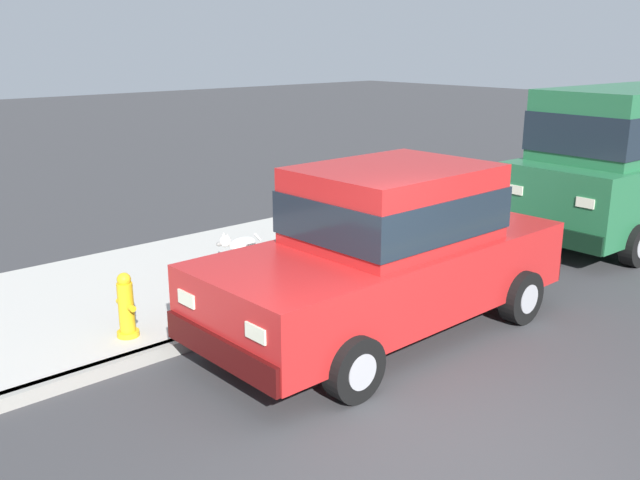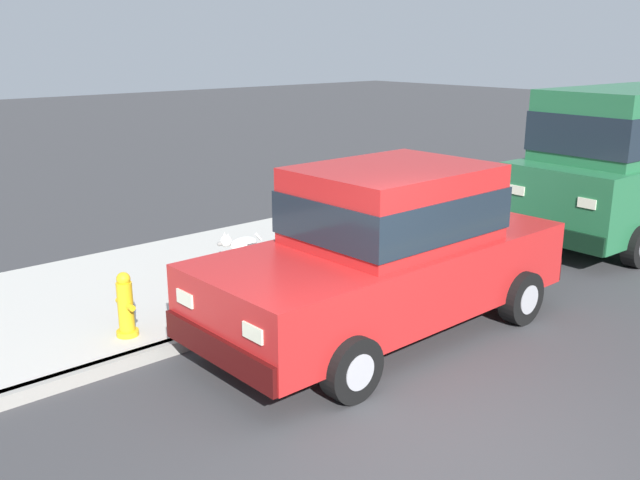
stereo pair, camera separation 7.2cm
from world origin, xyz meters
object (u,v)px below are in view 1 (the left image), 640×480
object	(u,v)px
car_green_van	(632,155)
dog_white	(239,244)
car_red_sedan	(389,249)
fire_hydrant	(126,307)

from	to	relation	value
car_green_van	dog_white	bearing A→B (deg)	-114.37
car_red_sedan	dog_white	size ratio (longest dim) A/B	6.11
car_green_van	fire_hydrant	size ratio (longest dim) A/B	6.85
dog_white	fire_hydrant	bearing A→B (deg)	-61.39
car_red_sedan	fire_hydrant	size ratio (longest dim) A/B	6.36
car_red_sedan	car_green_van	world-z (taller)	car_green_van
dog_white	car_red_sedan	bearing A→B (deg)	1.23
car_green_van	dog_white	world-z (taller)	car_green_van
car_green_van	fire_hydrant	distance (m)	8.69
dog_white	fire_hydrant	world-z (taller)	fire_hydrant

